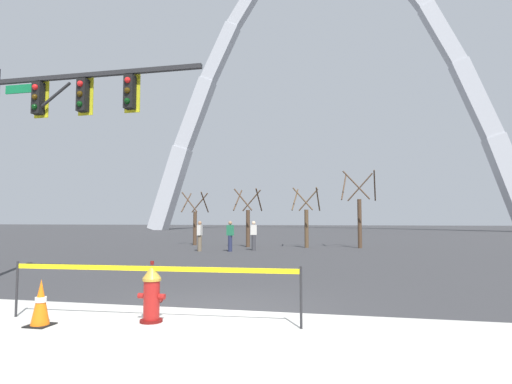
{
  "coord_description": "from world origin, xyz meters",
  "views": [
    {
      "loc": [
        2.34,
        -7.15,
        1.66
      ],
      "look_at": [
        -0.22,
        5.0,
        2.5
      ],
      "focal_mm": 28.93,
      "sensor_mm": 36.0,
      "label": 1
    }
  ],
  "objects_px": {
    "fire_hydrant": "(152,293)",
    "pedestrian_walking_left": "(230,236)",
    "pedestrian_standing_center": "(254,235)",
    "traffic_signal_gantry": "(48,125)",
    "traffic_cone_by_hydrant": "(41,303)",
    "monument_arch": "(326,94)",
    "pedestrian_walking_right": "(200,236)"
  },
  "relations": [
    {
      "from": "fire_hydrant",
      "to": "traffic_signal_gantry",
      "type": "relative_size",
      "value": 0.15
    },
    {
      "from": "fire_hydrant",
      "to": "pedestrian_standing_center",
      "type": "distance_m",
      "value": 15.83
    },
    {
      "from": "pedestrian_standing_center",
      "to": "monument_arch",
      "type": "bearing_deg",
      "value": 86.64
    },
    {
      "from": "pedestrian_walking_left",
      "to": "traffic_signal_gantry",
      "type": "bearing_deg",
      "value": -100.79
    },
    {
      "from": "pedestrian_walking_left",
      "to": "pedestrian_walking_right",
      "type": "height_order",
      "value": "same"
    },
    {
      "from": "fire_hydrant",
      "to": "pedestrian_walking_left",
      "type": "height_order",
      "value": "pedestrian_walking_left"
    },
    {
      "from": "pedestrian_walking_right",
      "to": "pedestrian_standing_center",
      "type": "bearing_deg",
      "value": 24.54
    },
    {
      "from": "monument_arch",
      "to": "pedestrian_standing_center",
      "type": "distance_m",
      "value": 46.25
    },
    {
      "from": "fire_hydrant",
      "to": "traffic_cone_by_hydrant",
      "type": "relative_size",
      "value": 1.36
    },
    {
      "from": "traffic_cone_by_hydrant",
      "to": "monument_arch",
      "type": "relative_size",
      "value": 0.01
    },
    {
      "from": "pedestrian_standing_center",
      "to": "traffic_signal_gantry",
      "type": "bearing_deg",
      "value": -104.54
    },
    {
      "from": "fire_hydrant",
      "to": "pedestrian_standing_center",
      "type": "bearing_deg",
      "value": 96.2
    },
    {
      "from": "fire_hydrant",
      "to": "pedestrian_walking_left",
      "type": "xyz_separation_m",
      "value": [
        -2.75,
        14.7,
        0.35
      ]
    },
    {
      "from": "pedestrian_standing_center",
      "to": "pedestrian_walking_right",
      "type": "xyz_separation_m",
      "value": [
        -2.66,
        -1.22,
        0.0
      ]
    },
    {
      "from": "traffic_cone_by_hydrant",
      "to": "pedestrian_standing_center",
      "type": "bearing_deg",
      "value": 90.42
    },
    {
      "from": "traffic_signal_gantry",
      "to": "pedestrian_standing_center",
      "type": "relative_size",
      "value": 4.04
    },
    {
      "from": "traffic_cone_by_hydrant",
      "to": "pedestrian_walking_right",
      "type": "bearing_deg",
      "value": 100.43
    },
    {
      "from": "traffic_cone_by_hydrant",
      "to": "pedestrian_walking_right",
      "type": "height_order",
      "value": "pedestrian_walking_right"
    },
    {
      "from": "pedestrian_walking_left",
      "to": "pedestrian_walking_right",
      "type": "bearing_deg",
      "value": -173.78
    },
    {
      "from": "fire_hydrant",
      "to": "pedestrian_walking_left",
      "type": "relative_size",
      "value": 0.62
    },
    {
      "from": "traffic_cone_by_hydrant",
      "to": "pedestrian_walking_left",
      "type": "xyz_separation_m",
      "value": [
        -1.16,
        15.29,
        0.46
      ]
    },
    {
      "from": "traffic_cone_by_hydrant",
      "to": "pedestrian_walking_left",
      "type": "bearing_deg",
      "value": 94.34
    },
    {
      "from": "traffic_cone_by_hydrant",
      "to": "pedestrian_walking_right",
      "type": "distance_m",
      "value": 15.37
    },
    {
      "from": "traffic_signal_gantry",
      "to": "pedestrian_walking_right",
      "type": "height_order",
      "value": "traffic_signal_gantry"
    },
    {
      "from": "traffic_cone_by_hydrant",
      "to": "pedestrian_walking_left",
      "type": "height_order",
      "value": "pedestrian_walking_left"
    },
    {
      "from": "traffic_cone_by_hydrant",
      "to": "traffic_signal_gantry",
      "type": "distance_m",
      "value": 6.55
    },
    {
      "from": "fire_hydrant",
      "to": "traffic_cone_by_hydrant",
      "type": "distance_m",
      "value": 1.7
    },
    {
      "from": "monument_arch",
      "to": "pedestrian_standing_center",
      "type": "bearing_deg",
      "value": -93.36
    },
    {
      "from": "pedestrian_standing_center",
      "to": "pedestrian_walking_right",
      "type": "relative_size",
      "value": 1.0
    },
    {
      "from": "fire_hydrant",
      "to": "traffic_signal_gantry",
      "type": "bearing_deg",
      "value": 144.34
    },
    {
      "from": "traffic_signal_gantry",
      "to": "pedestrian_walking_left",
      "type": "bearing_deg",
      "value": 79.21
    },
    {
      "from": "traffic_cone_by_hydrant",
      "to": "monument_arch",
      "type": "height_order",
      "value": "monument_arch"
    }
  ]
}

